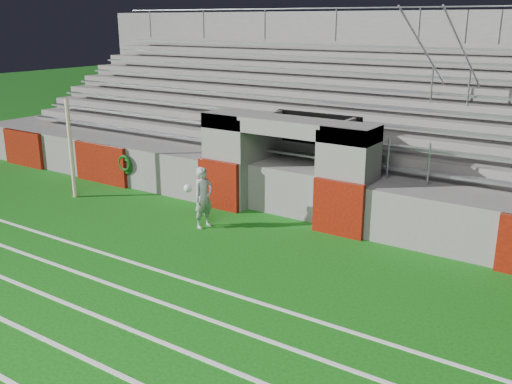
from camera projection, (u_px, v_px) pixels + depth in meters
The scene contains 5 objects.
ground at pixel (202, 259), 12.41m from camera, with size 90.00×90.00×0.00m, color #0F550E.
field_post at pixel (71, 149), 16.36m from camera, with size 0.12×0.12×2.88m, color beige.
stadium_structure at pixel (358, 133), 18.32m from camera, with size 26.00×8.48×5.42m.
goalkeeper_with_ball at pixel (203, 197), 14.10m from camera, with size 0.63×0.66×1.54m.
hose_coil at pixel (125, 164), 17.38m from camera, with size 0.53×0.15×0.61m.
Camera 1 is at (7.36, -8.87, 4.98)m, focal length 40.00 mm.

